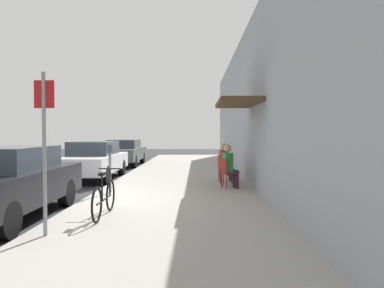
% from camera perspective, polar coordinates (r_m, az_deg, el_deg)
% --- Properties ---
extents(ground_plane, '(60.00, 60.00, 0.00)m').
position_cam_1_polar(ground_plane, '(9.51, -16.68, -8.96)').
color(ground_plane, '#2D2D30').
extents(sidewalk_slab, '(4.50, 32.00, 0.12)m').
position_cam_1_polar(sidewalk_slab, '(11.06, -2.18, -7.06)').
color(sidewalk_slab, '#9E9B93').
rests_on(sidewalk_slab, ground_plane).
extents(building_facade, '(1.40, 32.00, 5.37)m').
position_cam_1_polar(building_facade, '(11.09, 10.34, 6.53)').
color(building_facade, '#999EA8').
rests_on(building_facade, ground_plane).
extents(parked_car_0, '(1.80, 4.40, 1.47)m').
position_cam_1_polar(parked_car_0, '(8.37, -27.25, -5.30)').
color(parked_car_0, black).
rests_on(parked_car_0, ground_plane).
extents(parked_car_1, '(1.80, 4.40, 1.42)m').
position_cam_1_polar(parked_car_1, '(14.30, -15.12, -2.39)').
color(parked_car_1, silver).
rests_on(parked_car_1, ground_plane).
extents(parked_car_2, '(1.80, 4.40, 1.38)m').
position_cam_1_polar(parked_car_2, '(19.88, -10.57, -1.23)').
color(parked_car_2, '#47514C').
rests_on(parked_car_2, ground_plane).
extents(parking_meter, '(0.12, 0.10, 1.32)m').
position_cam_1_polar(parking_meter, '(10.20, -12.66, -3.18)').
color(parking_meter, slate).
rests_on(parking_meter, sidewalk_slab).
extents(street_sign, '(0.32, 0.06, 2.60)m').
position_cam_1_polar(street_sign, '(6.25, -22.00, 0.53)').
color(street_sign, gray).
rests_on(street_sign, sidewalk_slab).
extents(bicycle_0, '(0.46, 1.71, 0.90)m').
position_cam_1_polar(bicycle_0, '(7.44, -13.51, -8.19)').
color(bicycle_0, black).
rests_on(bicycle_0, sidewalk_slab).
extents(cafe_chair_0, '(0.55, 0.55, 0.87)m').
position_cam_1_polar(cafe_chair_0, '(10.82, 5.53, -4.25)').
color(cafe_chair_0, maroon).
rests_on(cafe_chair_0, sidewalk_slab).
extents(seated_patron_0, '(0.51, 0.46, 1.29)m').
position_cam_1_polar(seated_patron_0, '(10.82, 5.83, -3.23)').
color(seated_patron_0, '#232838').
rests_on(seated_patron_0, sidewalk_slab).
extents(cafe_chair_1, '(0.51, 0.51, 0.87)m').
position_cam_1_polar(cafe_chair_1, '(11.69, 5.17, -3.80)').
color(cafe_chair_1, maroon).
rests_on(cafe_chair_1, sidewalk_slab).
extents(cafe_chair_2, '(0.50, 0.50, 0.87)m').
position_cam_1_polar(cafe_chair_2, '(12.47, 4.89, -3.45)').
color(cafe_chair_2, maroon).
rests_on(cafe_chair_2, sidewalk_slab).
extents(seated_patron_2, '(0.47, 0.41, 1.29)m').
position_cam_1_polar(seated_patron_2, '(12.46, 5.16, -2.56)').
color(seated_patron_2, '#232838').
rests_on(seated_patron_2, sidewalk_slab).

